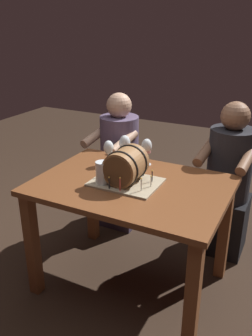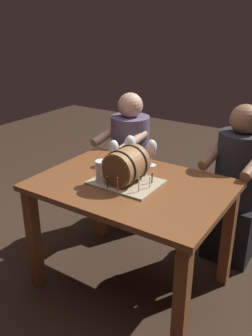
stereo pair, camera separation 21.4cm
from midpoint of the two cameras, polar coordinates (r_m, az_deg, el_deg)
name	(u,v)px [view 2 (the right image)]	position (r m, az deg, el deg)	size (l,w,h in m)	color
ground_plane	(131,282)	(2.59, 3.28, -17.85)	(8.00, 8.00, 0.00)	#332319
dining_table	(132,202)	(2.24, 3.64, -5.50)	(1.17, 0.84, 0.76)	brown
barrel_cake	(126,167)	(2.14, 2.86, 0.04)	(0.41, 0.31, 0.23)	tan
wine_glass_empty	(114,148)	(2.42, 0.52, 3.24)	(0.07, 0.07, 0.17)	white
wine_glass_rose	(152,148)	(2.41, 6.65, 3.14)	(0.07, 0.07, 0.19)	white
wine_glass_white	(130,145)	(2.43, 3.17, 3.72)	(0.08, 0.08, 0.20)	white
beer_pint	(102,174)	(2.14, -0.97, -0.96)	(0.08, 0.08, 0.15)	white
person_seated_left	(130,167)	(3.02, 2.63, 0.08)	(0.40, 0.49, 1.15)	#372D40
person_seated_right	(235,192)	(2.72, 19.27, -3.72)	(0.38, 0.48, 1.17)	black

